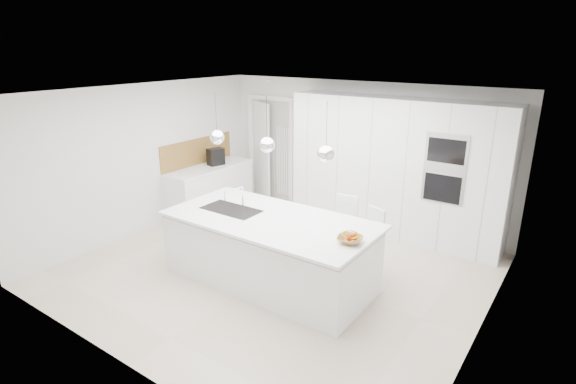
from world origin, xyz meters
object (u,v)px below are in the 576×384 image
Objects in this scene: island_base at (269,252)px; bar_stool_left at (341,233)px; fruit_bowl at (350,240)px; bar_stool_right at (371,244)px; espresso_machine at (216,157)px.

island_base is 2.66× the size of bar_stool_left.
bar_stool_left reaches higher than fruit_bowl.
bar_stool_left is 1.08× the size of bar_stool_right.
fruit_bowl is at bearing -8.61° from espresso_machine.
bar_stool_left reaches higher than island_base.
bar_stool_left is at bearing 57.13° from island_base.
fruit_bowl is 4.12m from espresso_machine.
espresso_machine reaches higher than bar_stool_left.
espresso_machine is at bearing 155.60° from fruit_bowl.
espresso_machine reaches higher than fruit_bowl.
espresso_machine is 3.74m from bar_stool_right.
bar_stool_right reaches higher than island_base.
island_base is 9.52× the size of fruit_bowl.
island_base is 2.87× the size of bar_stool_right.
fruit_bowl reaches higher than island_base.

